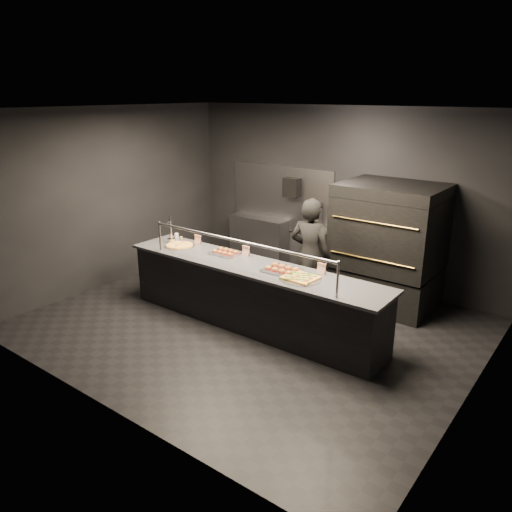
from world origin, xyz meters
name	(u,v)px	position (x,y,z in m)	size (l,w,h in m)	color
room	(252,224)	(-0.02, 0.05, 1.50)	(6.04, 6.00, 3.00)	black
service_counter	(251,295)	(0.00, 0.00, 0.46)	(4.10, 0.78, 1.37)	black
pizza_oven	(388,245)	(1.20, 1.90, 0.97)	(1.50, 1.23, 1.91)	black
prep_shelf	(259,240)	(-1.60, 2.32, 0.45)	(1.20, 0.35, 0.90)	#99999E
towel_dispenser	(292,187)	(-0.90, 2.39, 1.55)	(0.30, 0.20, 0.35)	black
fire_extinguisher	(318,218)	(-0.35, 2.40, 1.06)	(0.14, 0.14, 0.51)	#B2B2B7
beer_tap	(171,234)	(-1.66, 0.07, 1.06)	(0.12, 0.18, 0.48)	silver
round_pizza	(180,245)	(-1.42, 0.01, 0.94)	(0.48, 0.48, 0.03)	silver
slider_tray_a	(225,252)	(-0.60, 0.15, 0.95)	(0.47, 0.38, 0.07)	silver
slider_tray_b	(282,270)	(0.50, 0.03, 0.95)	(0.49, 0.37, 0.08)	silver
square_pizza	(300,278)	(0.85, -0.06, 0.94)	(0.52, 0.52, 0.05)	silver
condiment_jar	(178,237)	(-1.67, 0.23, 0.97)	(0.17, 0.07, 0.11)	silver
tent_cards	(251,252)	(-0.21, 0.28, 1.00)	(2.36, 0.04, 0.15)	white
trash_bin	(317,255)	(-0.20, 2.19, 0.45)	(0.54, 0.54, 0.90)	black
worker	(310,256)	(0.38, 0.95, 0.88)	(0.64, 0.42, 1.75)	black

